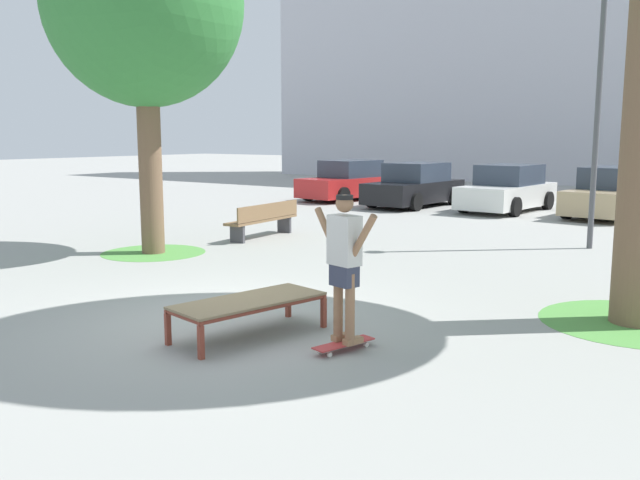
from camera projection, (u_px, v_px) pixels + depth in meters
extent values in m
plane|color=#999993|center=(222.00, 320.00, 9.04)|extent=(120.00, 120.00, 0.00)
cube|color=silver|center=(587.00, 22.00, 33.53)|extent=(35.62, 4.00, 15.96)
cube|color=brown|center=(288.00, 303.00, 9.15)|extent=(0.07, 0.07, 0.38)
cube|color=brown|center=(324.00, 313.00, 8.64)|extent=(0.07, 0.07, 0.38)
cube|color=brown|center=(168.00, 329.00, 7.92)|extent=(0.07, 0.07, 0.38)
cube|color=brown|center=(201.00, 343.00, 7.41)|extent=(0.07, 0.07, 0.38)
cylinder|color=brown|center=(232.00, 299.00, 8.50)|extent=(0.44, 1.87, 0.05)
cylinder|color=brown|center=(267.00, 309.00, 7.99)|extent=(0.44, 1.87, 0.05)
cylinder|color=brown|center=(305.00, 292.00, 8.87)|extent=(0.75, 0.21, 0.05)
cylinder|color=brown|center=(183.00, 317.00, 7.63)|extent=(0.75, 0.21, 0.05)
cube|color=#847051|center=(249.00, 300.00, 8.24)|extent=(1.13, 2.02, 0.03)
cube|color=#B23333|center=(344.00, 343.00, 7.73)|extent=(0.40, 0.82, 0.02)
cylinder|color=silver|center=(357.00, 342.00, 7.97)|extent=(0.04, 0.06, 0.06)
cylinder|color=silver|center=(366.00, 345.00, 7.86)|extent=(0.04, 0.06, 0.06)
cylinder|color=silver|center=(321.00, 351.00, 7.62)|extent=(0.04, 0.06, 0.06)
cylinder|color=silver|center=(329.00, 355.00, 7.50)|extent=(0.04, 0.06, 0.06)
cylinder|color=#8E6647|center=(338.00, 306.00, 7.74)|extent=(0.11, 0.11, 0.82)
cube|color=#99704C|center=(341.00, 337.00, 7.83)|extent=(0.16, 0.26, 0.07)
cylinder|color=#8E6647|center=(350.00, 309.00, 7.59)|extent=(0.11, 0.11, 0.82)
cube|color=#99704C|center=(353.00, 341.00, 7.68)|extent=(0.16, 0.26, 0.07)
cube|color=#33384C|center=(344.00, 275.00, 7.61)|extent=(0.34, 0.27, 0.24)
cube|color=silver|center=(344.00, 240.00, 7.55)|extent=(0.40, 0.31, 0.56)
cylinder|color=#8E6647|center=(327.00, 230.00, 7.76)|extent=(0.41, 0.18, 0.52)
cylinder|color=#8E6647|center=(363.00, 236.00, 7.31)|extent=(0.41, 0.18, 0.52)
sphere|color=#8E6647|center=(345.00, 204.00, 7.48)|extent=(0.20, 0.20, 0.20)
cylinder|color=black|center=(345.00, 197.00, 7.47)|extent=(0.19, 0.19, 0.05)
cylinder|color=brown|center=(151.00, 172.00, 13.93)|extent=(0.47, 0.47, 3.38)
ellipsoid|color=#337A38|center=(144.00, 1.00, 13.41)|extent=(3.96, 3.96, 4.16)
cylinder|color=#519342|center=(154.00, 253.00, 14.19)|extent=(2.15, 2.15, 0.01)
cylinder|color=#519342|center=(636.00, 322.00, 8.89)|extent=(2.45, 2.45, 0.01)
cube|color=red|center=(348.00, 186.00, 25.82)|extent=(2.20, 4.38, 0.70)
cube|color=#2D3847|center=(351.00, 169.00, 25.82)|extent=(1.80, 2.27, 0.64)
cylinder|color=black|center=(343.00, 195.00, 24.33)|extent=(0.29, 0.62, 0.60)
cylinder|color=black|center=(309.00, 193.00, 25.46)|extent=(0.29, 0.62, 0.60)
cylinder|color=black|center=(386.00, 191.00, 26.23)|extent=(0.29, 0.62, 0.60)
cylinder|color=black|center=(353.00, 189.00, 27.36)|extent=(0.29, 0.62, 0.60)
cube|color=black|center=(414.00, 192.00, 23.44)|extent=(1.96, 4.30, 0.70)
cube|color=#2D3847|center=(417.00, 172.00, 23.46)|extent=(1.69, 2.19, 0.64)
cylinder|color=black|center=(416.00, 202.00, 21.95)|extent=(0.26, 0.61, 0.60)
cylinder|color=black|center=(372.00, 199.00, 23.00)|extent=(0.26, 0.61, 0.60)
cylinder|color=black|center=(454.00, 196.00, 23.95)|extent=(0.26, 0.61, 0.60)
cylinder|color=black|center=(412.00, 194.00, 25.00)|extent=(0.26, 0.61, 0.60)
cube|color=silver|center=(507.00, 195.00, 21.93)|extent=(2.01, 4.31, 0.70)
cube|color=#2D3847|center=(510.00, 174.00, 21.94)|extent=(1.71, 2.21, 0.64)
cylinder|color=black|center=(515.00, 207.00, 20.43)|extent=(0.26, 0.61, 0.60)
cylinder|color=black|center=(464.00, 203.00, 21.50)|extent=(0.26, 0.61, 0.60)
cylinder|color=black|center=(548.00, 200.00, 22.41)|extent=(0.26, 0.61, 0.60)
cylinder|color=black|center=(499.00, 198.00, 23.48)|extent=(0.26, 0.61, 0.60)
cube|color=tan|center=(613.00, 200.00, 20.30)|extent=(2.16, 4.37, 0.70)
cube|color=#2D3847|center=(616.00, 178.00, 20.31)|extent=(1.79, 2.26, 0.64)
cylinder|color=black|center=(627.00, 213.00, 18.81)|extent=(0.29, 0.62, 0.60)
cylinder|color=black|center=(567.00, 209.00, 19.93)|extent=(0.29, 0.62, 0.60)
cylinder|color=black|center=(599.00, 202.00, 21.85)|extent=(0.29, 0.62, 0.60)
cube|color=brown|center=(262.00, 220.00, 16.26)|extent=(0.62, 2.43, 0.06)
cube|color=brown|center=(269.00, 211.00, 16.13)|extent=(0.22, 2.40, 0.36)
cube|color=#424247|center=(237.00, 234.00, 15.48)|extent=(0.38, 0.11, 0.40)
cube|color=#424247|center=(284.00, 225.00, 17.11)|extent=(0.38, 0.11, 0.40)
cylinder|color=#4C4C51|center=(597.00, 120.00, 14.32)|extent=(0.12, 0.12, 5.50)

